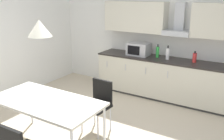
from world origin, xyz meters
TOP-DOWN VIEW (x-y plane):
  - ground_plane at (0.00, 0.00)m, footprint 7.29×7.57m
  - wall_back at (0.00, 2.57)m, footprint 5.83×0.10m
  - kitchen_counter at (0.61, 2.21)m, footprint 3.41×0.65m
  - backsplash_tile at (0.61, 2.51)m, footprint 3.39×0.02m
  - upper_wall_cabinets at (0.61, 2.35)m, footprint 3.39×0.40m
  - microwave at (-0.21, 2.21)m, footprint 0.48×0.35m
  - bottle_white at (0.48, 2.19)m, footprint 0.08×0.08m
  - bottle_green at (0.23, 2.25)m, footprint 0.07×0.07m
  - bottle_red at (1.02, 2.25)m, footprint 0.08×0.08m
  - dining_table at (-0.40, -0.46)m, footprint 1.67×0.83m
  - chair_far_right at (-0.02, 0.34)m, footprint 0.43×0.43m
  - pendant_lamp at (-0.40, -0.46)m, footprint 0.32×0.32m

SIDE VIEW (x-z plane):
  - ground_plane at x=0.00m, z-range -0.02..0.00m
  - kitchen_counter at x=0.61m, z-range 0.00..0.89m
  - chair_far_right at x=-0.02m, z-range 0.10..0.97m
  - dining_table at x=-0.40m, z-range 0.33..1.09m
  - bottle_red at x=1.02m, z-range 0.87..1.10m
  - bottle_green at x=0.23m, z-range 0.86..1.15m
  - bottle_white at x=0.48m, z-range 0.86..1.16m
  - microwave at x=-0.21m, z-range 0.88..1.16m
  - backsplash_tile at x=0.61m, z-range 0.88..1.36m
  - wall_back at x=0.00m, z-range 0.00..2.83m
  - upper_wall_cabinets at x=0.61m, z-range 1.38..2.04m
  - pendant_lamp at x=-0.40m, z-range 1.68..1.90m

